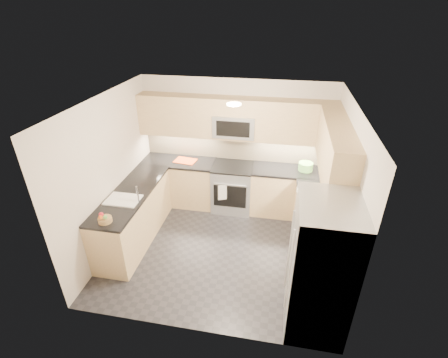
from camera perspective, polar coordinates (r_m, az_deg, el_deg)
floor at (r=5.64m, az=-0.67°, el=-12.01°), size 3.60×3.20×0.00m
ceiling at (r=4.43m, az=-0.86°, el=13.28°), size 3.60×3.20×0.02m
wall_back at (r=6.33m, az=2.10°, el=6.15°), size 3.60×0.02×2.50m
wall_front at (r=3.65m, az=-5.80°, el=-13.22°), size 3.60×0.02×2.50m
wall_left at (r=5.52m, az=-19.41°, el=0.85°), size 0.02×3.20×2.50m
wall_right at (r=4.93m, az=20.24°, el=-2.76°), size 0.02×3.20×2.50m
base_cab_back_left at (r=6.66m, az=-7.74°, el=-0.58°), size 1.42×0.60×0.90m
base_cab_back_right at (r=6.37m, az=11.29°, el=-2.35°), size 1.42×0.60×0.90m
base_cab_right at (r=5.45m, az=15.49°, el=-8.89°), size 0.60×1.70×0.90m
base_cab_peninsula at (r=5.79m, az=-15.52°, el=-6.41°), size 0.60×2.00×0.90m
countertop_back_left at (r=6.44m, az=-8.01°, el=3.06°), size 1.42×0.63×0.04m
countertop_back_right at (r=6.15m, az=11.70°, el=1.41°), size 1.42×0.63×0.04m
countertop_right at (r=5.18m, az=16.16°, el=-4.75°), size 0.63×1.70×0.04m
countertop_peninsula at (r=5.54m, az=-16.15°, el=-2.42°), size 0.63×2.00×0.04m
upper_cab_back at (r=5.97m, az=1.93°, el=10.62°), size 3.60×0.35×0.75m
upper_cab_right at (r=4.89m, az=18.95°, el=4.83°), size 0.35×1.95×0.75m
backsplash_back at (r=6.35m, az=2.08°, el=5.68°), size 3.60×0.01×0.51m
backsplash_right at (r=5.34m, az=19.49°, el=-0.78°), size 0.01×2.30×0.51m
gas_range at (r=6.40m, az=1.53°, el=-1.54°), size 0.76×0.65×0.91m
range_cooktop at (r=6.18m, az=1.58°, el=2.15°), size 0.76×0.65×0.03m
oven_door_glass at (r=6.12m, az=1.03°, el=-3.11°), size 0.62×0.02×0.45m
oven_handle at (r=5.97m, az=1.02°, el=-1.01°), size 0.60×0.02×0.02m
microwave at (r=5.99m, az=1.88°, el=9.41°), size 0.76×0.40×0.40m
microwave_door at (r=5.80m, az=1.56°, el=8.75°), size 0.60×0.01×0.28m
refrigerator at (r=4.16m, az=16.59°, el=-14.72°), size 0.70×0.90×1.80m
fridge_handle_left at (r=3.96m, az=11.37°, el=-15.62°), size 0.02×0.02×1.20m
fridge_handle_right at (r=4.23m, az=11.43°, el=-12.23°), size 0.02×0.02×1.20m
sink_basin at (r=5.37m, az=-17.20°, el=-4.14°), size 0.52×0.38×0.16m
faucet at (r=5.16m, az=-14.94°, el=-2.61°), size 0.03×0.03×0.28m
utensil_bowl at (r=6.15m, az=14.16°, el=2.14°), size 0.27×0.27×0.15m
cutting_board at (r=6.39m, az=-6.81°, el=3.21°), size 0.45×0.34×0.01m
fruit_basket at (r=4.91m, az=-20.18°, el=-6.74°), size 0.25×0.25×0.07m
fruit_apple at (r=4.89m, az=-20.79°, el=-5.86°), size 0.07×0.07×0.07m
fruit_pear at (r=4.82m, az=-20.16°, el=-6.31°), size 0.06×0.06×0.06m
dish_towel_check at (r=6.06m, az=-0.28°, el=-2.38°), size 0.16×0.08×0.31m
fruit_orange at (r=4.84m, az=-20.89°, el=-6.30°), size 0.06×0.06×0.06m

